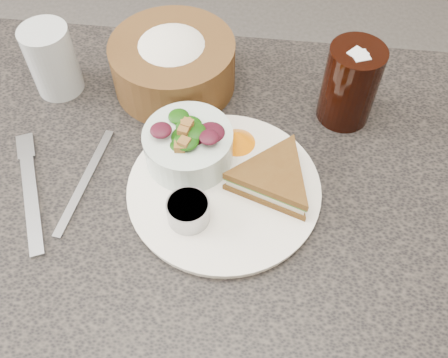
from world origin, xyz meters
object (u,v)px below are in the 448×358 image
sandwich (274,179)px  bread_basket (173,58)px  dinner_plate (224,189)px  water_glass (52,60)px  dining_table (198,298)px  dressing_ramekin (188,211)px  cola_glass (351,81)px  salad_bowl (188,142)px

sandwich → bread_basket: size_ratio=0.71×
dinner_plate → water_glass: water_glass is taller
bread_basket → water_glass: water_glass is taller
dining_table → water_glass: size_ratio=8.84×
water_glass → dressing_ramekin: bearing=-42.8°
dinner_plate → cola_glass: (0.17, 0.17, 0.06)m
dressing_ramekin → salad_bowl: bearing=98.6°
salad_bowl → bread_basket: bread_basket is taller
dinner_plate → sandwich: bearing=7.3°
water_glass → sandwich: bearing=-25.1°
sandwich → bread_basket: bread_basket is taller
bread_basket → dining_table: bearing=-76.3°
sandwich → water_glass: water_glass is taller
salad_bowl → cola_glass: cola_glass is taller
salad_bowl → bread_basket: (-0.05, 0.16, 0.01)m
dining_table → water_glass: water_glass is taller
sandwich → salad_bowl: salad_bowl is taller
dining_table → sandwich: (0.12, 0.02, 0.41)m
dinner_plate → dressing_ramekin: 0.07m
dining_table → bread_basket: size_ratio=5.10×
salad_bowl → dressing_ramekin: bearing=-81.4°
dining_table → dressing_ramekin: 0.41m
cola_glass → dining_table: bearing=-140.6°
bread_basket → salad_bowl: bearing=-72.8°
dressing_ramekin → water_glass: 0.34m
dressing_ramekin → cola_glass: 0.31m
sandwich → dressing_ramekin: bearing=-130.2°
salad_bowl → water_glass: size_ratio=1.11×
dressing_ramekin → cola_glass: (0.21, 0.22, 0.04)m
dining_table → cola_glass: cola_glass is taller
dinner_plate → water_glass: bearing=148.8°
sandwich → cola_glass: (0.10, 0.16, 0.04)m
dining_table → salad_bowl: size_ratio=7.99×
dressing_ramekin → bread_basket: 0.27m
dining_table → dinner_plate: dinner_plate is taller
dinner_plate → bread_basket: size_ratio=1.35×
bread_basket → cola_glass: (0.27, -0.04, 0.01)m
salad_bowl → water_glass: water_glass is taller
water_glass → dinner_plate: bearing=-31.2°
salad_bowl → bread_basket: bearing=107.2°
sandwich → salad_bowl: bearing=-177.3°
dining_table → water_glass: (-0.24, 0.19, 0.43)m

